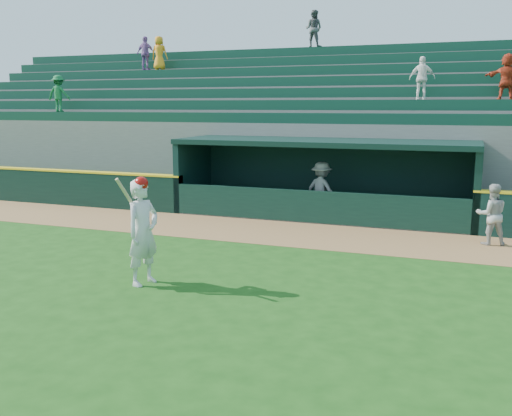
{
  "coord_description": "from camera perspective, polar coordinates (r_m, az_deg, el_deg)",
  "views": [
    {
      "loc": [
        4.35,
        -9.98,
        3.53
      ],
      "look_at": [
        0.0,
        1.6,
        1.3
      ],
      "focal_mm": 40.0,
      "sensor_mm": 36.0,
      "label": 1
    }
  ],
  "objects": [
    {
      "name": "batter_at_plate",
      "position": [
        11.49,
        -11.25,
        -2.29
      ],
      "size": [
        0.68,
        0.9,
        2.19
      ],
      "color": "silver",
      "rests_on": "ground"
    },
    {
      "name": "dugout_player_inside",
      "position": [
        18.19,
        6.57,
        1.81
      ],
      "size": [
        1.31,
        1.02,
        1.78
      ],
      "primitive_type": "imported",
      "rotation": [
        0.0,
        0.0,
        2.79
      ],
      "color": "gray",
      "rests_on": "ground"
    },
    {
      "name": "ground",
      "position": [
        11.45,
        -2.84,
        -7.76
      ],
      "size": [
        120.0,
        120.0,
        0.0
      ],
      "primitive_type": "plane",
      "color": "#184411",
      "rests_on": "ground"
    },
    {
      "name": "warning_track",
      "position": [
        15.9,
        4.19,
        -2.61
      ],
      "size": [
        40.0,
        3.0,
        0.01
      ],
      "primitive_type": "cube",
      "color": "olive",
      "rests_on": "ground"
    },
    {
      "name": "dugout",
      "position": [
        18.63,
        6.95,
        3.46
      ],
      "size": [
        9.4,
        2.8,
        2.46
      ],
      "color": "slate",
      "rests_on": "ground"
    },
    {
      "name": "dugout_player_front",
      "position": [
        15.73,
        22.49,
        -0.6
      ],
      "size": [
        0.88,
        0.75,
        1.58
      ],
      "primitive_type": "imported",
      "rotation": [
        0.0,
        0.0,
        3.37
      ],
      "color": "#A7A7A1",
      "rests_on": "ground"
    },
    {
      "name": "stands",
      "position": [
        23.0,
        9.71,
        7.24
      ],
      "size": [
        34.5,
        6.25,
        7.52
      ],
      "color": "slate",
      "rests_on": "ground"
    }
  ]
}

